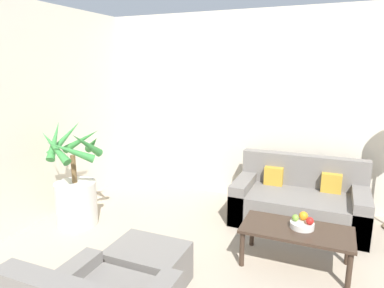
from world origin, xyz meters
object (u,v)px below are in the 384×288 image
object	(u,v)px
orange_fruit	(304,216)
ottoman	(148,266)
potted_palm	(76,190)
coffee_table	(296,233)
fruit_bowl	(302,225)
sofa_loveseat	(299,202)
apple_green	(295,218)
apple_red	(310,221)

from	to	relation	value
orange_fruit	ottoman	distance (m)	1.58
potted_palm	coffee_table	size ratio (longest dim) A/B	1.23
fruit_bowl	coffee_table	bearing A→B (deg)	-139.19
coffee_table	ottoman	bearing A→B (deg)	-144.38
sofa_loveseat	orange_fruit	xyz separation A→B (m)	(0.13, -0.92, 0.23)
apple_green	coffee_table	bearing A→B (deg)	-62.21
coffee_table	apple_red	xyz separation A→B (m)	(0.11, 0.02, 0.15)
coffee_table	apple_green	bearing A→B (deg)	117.79
sofa_loveseat	apple_red	distance (m)	1.04
apple_red	orange_fruit	world-z (taller)	orange_fruit
apple_red	apple_green	bearing A→B (deg)	168.27
coffee_table	potted_palm	bearing A→B (deg)	-177.43
sofa_loveseat	apple_red	bearing A→B (deg)	-79.13
potted_palm	sofa_loveseat	size ratio (longest dim) A/B	0.82
sofa_loveseat	coffee_table	bearing A→B (deg)	-85.61
sofa_loveseat	fruit_bowl	distance (m)	1.00
fruit_bowl	orange_fruit	size ratio (longest dim) A/B	2.63
orange_fruit	coffee_table	bearing A→B (deg)	-116.47
potted_palm	coffee_table	distance (m)	2.63
fruit_bowl	ottoman	size ratio (longest dim) A/B	0.35
apple_green	sofa_loveseat	bearing A→B (deg)	93.20
coffee_table	ottoman	xyz separation A→B (m)	(-1.18, -0.85, -0.16)
fruit_bowl	sofa_loveseat	bearing A→B (deg)	97.11
sofa_loveseat	coffee_table	xyz separation A→B (m)	(0.08, -1.02, 0.08)
fruit_bowl	orange_fruit	xyz separation A→B (m)	(0.00, 0.06, 0.07)
apple_red	apple_green	distance (m)	0.14
ottoman	apple_red	bearing A→B (deg)	33.67
potted_palm	coffee_table	xyz separation A→B (m)	(2.62, 0.12, -0.10)
coffee_table	fruit_bowl	world-z (taller)	fruit_bowl
orange_fruit	apple_red	bearing A→B (deg)	-50.22
sofa_loveseat	apple_red	size ratio (longest dim) A/B	21.33
potted_palm	coffee_table	world-z (taller)	potted_palm
fruit_bowl	apple_red	size ratio (longest dim) A/B	3.11
coffee_table	apple_green	xyz separation A→B (m)	(-0.02, 0.04, 0.14)
apple_red	ottoman	distance (m)	1.58
apple_red	apple_green	size ratio (longest dim) A/B	1.11
coffee_table	apple_red	world-z (taller)	apple_red
sofa_loveseat	fruit_bowl	size ratio (longest dim) A/B	6.85
fruit_bowl	apple_green	world-z (taller)	apple_green
potted_palm	fruit_bowl	size ratio (longest dim) A/B	5.63
sofa_loveseat	apple_green	size ratio (longest dim) A/B	23.70
ottoman	sofa_loveseat	bearing A→B (deg)	59.36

